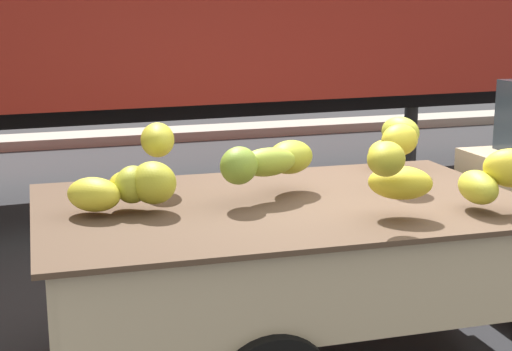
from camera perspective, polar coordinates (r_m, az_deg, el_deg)
The scene contains 2 objects.
ground at distance 5.34m, azimuth 11.30°, elevation -12.32°, with size 220.00×220.00×0.00m, color #28282B.
curb_strip at distance 13.23m, azimuth -7.78°, elevation 3.02°, with size 80.00×0.80×0.16m, color gray.
Camera 1 is at (-2.51, -4.16, 2.21)m, focal length 53.42 mm.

